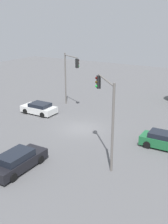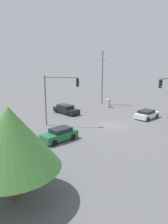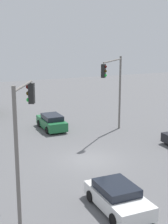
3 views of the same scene
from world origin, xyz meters
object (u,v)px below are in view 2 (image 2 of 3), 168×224
sedan_white (147,114)px  sedan_green (60,135)px  electrical_cabinet (107,103)px  traffic_signal_main (58,92)px  sedan_dark (66,109)px

sedan_white → sedan_green: sedan_green is taller
sedan_white → sedan_green: 15.08m
electrical_cabinet → sedan_white: bearing=167.9°
sedan_green → electrical_cabinet: electrical_cabinet is taller
traffic_signal_main → sedan_dark: bearing=91.0°
sedan_white → electrical_cabinet: (9.35, -2.00, 0.10)m
sedan_dark → traffic_signal_main: traffic_signal_main is taller
sedan_white → sedan_dark: bearing=-147.8°
sedan_white → traffic_signal_main: 13.73m
traffic_signal_main → electrical_cabinet: size_ratio=4.54×
sedan_white → traffic_signal_main: bearing=-117.8°
sedan_green → traffic_signal_main: bearing=-36.6°
sedan_white → traffic_signal_main: traffic_signal_main is taller
sedan_dark → sedan_green: size_ratio=1.18×
sedan_green → traffic_signal_main: traffic_signal_main is taller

